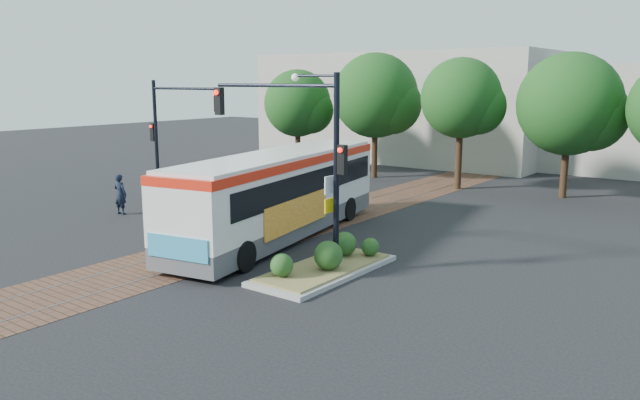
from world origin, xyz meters
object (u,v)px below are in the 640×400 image
at_px(signal_pole_left, 170,124).
at_px(signal_pole_main, 304,139).
at_px(traffic_island, 327,262).
at_px(parked_car, 300,172).
at_px(officer, 120,194).
at_px(city_bus, 280,191).

bearing_deg(signal_pole_left, signal_pole_main, -21.45).
height_order(traffic_island, parked_car, parked_car).
bearing_deg(officer, signal_pole_left, -88.51).
height_order(city_bus, parked_car, city_bus).
height_order(signal_pole_main, signal_pole_left, signal_pole_main).
height_order(signal_pole_main, officer, signal_pole_main).
relative_size(signal_pole_main, parked_car, 1.32).
bearing_deg(city_bus, signal_pole_left, 154.74).
bearing_deg(signal_pole_main, traffic_island, -5.36).
xyz_separation_m(signal_pole_left, parked_car, (1.56, 8.23, -3.21)).
relative_size(officer, parked_car, 0.41).
relative_size(signal_pole_main, signal_pole_left, 1.00).
relative_size(traffic_island, officer, 2.82).
distance_m(signal_pole_main, officer, 12.20).
relative_size(city_bus, traffic_island, 2.40).
bearing_deg(city_bus, parked_car, 114.62).
relative_size(signal_pole_main, officer, 3.26).
bearing_deg(parked_car, signal_pole_left, 160.87).
distance_m(officer, parked_car, 11.75).
bearing_deg(traffic_island, signal_pole_left, 159.64).
bearing_deg(traffic_island, signal_pole_main, 174.64).
relative_size(city_bus, officer, 6.78).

